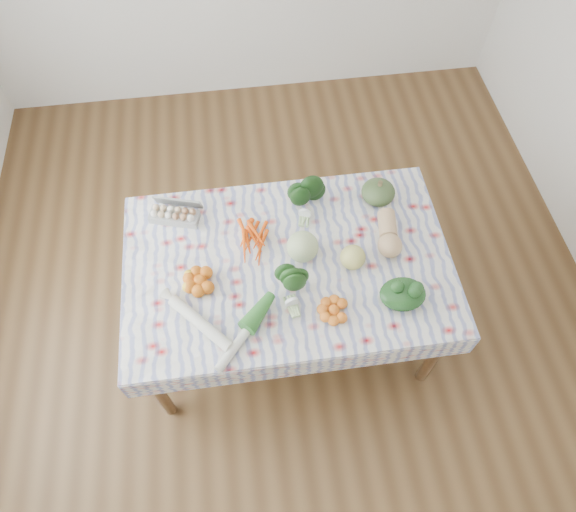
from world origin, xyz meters
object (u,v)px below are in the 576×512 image
Objects in this scene: butternut_squash at (389,233)px; grapefruit at (353,257)px; egg_carton at (174,216)px; dining_table at (288,270)px; cabbage at (303,247)px; kabocha_squash at (378,192)px.

butternut_squash is 2.11× the size of grapefruit.
egg_carton is 0.96m from grapefruit.
grapefruit reaches higher than dining_table.
cabbage is (0.64, -0.31, 0.05)m from egg_carton.
kabocha_squash is 0.27m from butternut_squash.
grapefruit is at bearing -19.62° from cabbage.
dining_table is 12.62× the size of grapefruit.
butternut_squash is at bearing -91.64° from kabocha_squash.
egg_carton is 0.97× the size of butternut_squash.
grapefruit reaches higher than kabocha_squash.
grapefruit is at bearing -141.99° from butternut_squash.
dining_table is at bearing -147.98° from kabocha_squash.
kabocha_squash is 1.13× the size of cabbage.
dining_table is 0.55m from butternut_squash.
grapefruit is at bearing -119.45° from kabocha_squash.
grapefruit is at bearing -9.73° from dining_table.
butternut_squash reaches higher than kabocha_squash.
cabbage is 0.25m from grapefruit.
dining_table is 5.99× the size of butternut_squash.
grapefruit is (-0.22, -0.39, 0.00)m from kabocha_squash.
kabocha_squash reaches higher than dining_table.
grapefruit is (0.24, -0.09, -0.02)m from cabbage.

